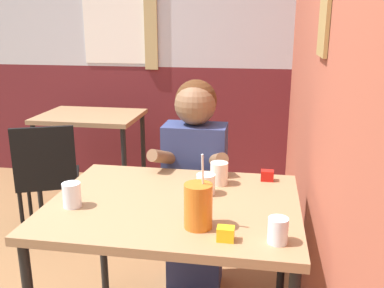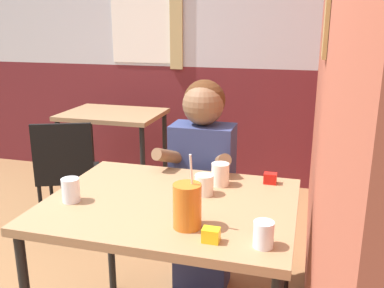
{
  "view_description": "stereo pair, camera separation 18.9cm",
  "coord_description": "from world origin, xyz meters",
  "px_view_note": "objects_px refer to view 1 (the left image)",
  "views": [
    {
      "loc": [
        1.0,
        -1.38,
        1.51
      ],
      "look_at": [
        0.69,
        0.42,
        0.99
      ],
      "focal_mm": 40.0,
      "sensor_mm": 36.0,
      "label": 1
    },
    {
      "loc": [
        1.18,
        -1.33,
        1.51
      ],
      "look_at": [
        0.69,
        0.42,
        0.99
      ],
      "focal_mm": 40.0,
      "sensor_mm": 36.0,
      "label": 2
    }
  ],
  "objects_px": {
    "chair_near_window": "(48,173)",
    "background_table": "(91,126)",
    "person_seated": "(195,180)",
    "cocktail_pitcher": "(198,206)",
    "main_table": "(174,216)"
  },
  "relations": [
    {
      "from": "person_seated",
      "to": "cocktail_pitcher",
      "type": "relative_size",
      "value": 4.22
    },
    {
      "from": "person_seated",
      "to": "cocktail_pitcher",
      "type": "bearing_deg",
      "value": -79.92
    },
    {
      "from": "main_table",
      "to": "background_table",
      "type": "bearing_deg",
      "value": 122.97
    },
    {
      "from": "main_table",
      "to": "chair_near_window",
      "type": "distance_m",
      "value": 1.46
    },
    {
      "from": "background_table",
      "to": "main_table",
      "type": "bearing_deg",
      "value": -57.03
    },
    {
      "from": "main_table",
      "to": "person_seated",
      "type": "relative_size",
      "value": 0.86
    },
    {
      "from": "cocktail_pitcher",
      "to": "chair_near_window",
      "type": "bearing_deg",
      "value": 136.8
    },
    {
      "from": "background_table",
      "to": "chair_near_window",
      "type": "xyz_separation_m",
      "value": [
        -0.05,
        -0.67,
        -0.18
      ]
    },
    {
      "from": "chair_near_window",
      "to": "person_seated",
      "type": "relative_size",
      "value": 0.7
    },
    {
      "from": "chair_near_window",
      "to": "person_seated",
      "type": "height_order",
      "value": "person_seated"
    },
    {
      "from": "chair_near_window",
      "to": "cocktail_pitcher",
      "type": "distance_m",
      "value": 1.73
    },
    {
      "from": "main_table",
      "to": "chair_near_window",
      "type": "height_order",
      "value": "chair_near_window"
    },
    {
      "from": "chair_near_window",
      "to": "background_table",
      "type": "bearing_deg",
      "value": 63.37
    },
    {
      "from": "background_table",
      "to": "chair_near_window",
      "type": "bearing_deg",
      "value": -94.12
    },
    {
      "from": "main_table",
      "to": "cocktail_pitcher",
      "type": "relative_size",
      "value": 3.64
    }
  ]
}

